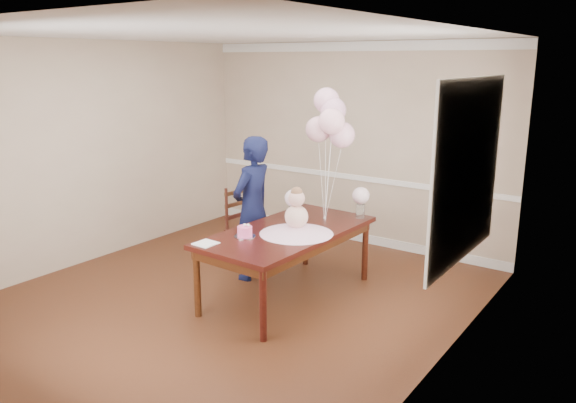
{
  "coord_description": "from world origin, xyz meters",
  "views": [
    {
      "loc": [
        3.67,
        -4.17,
        2.46
      ],
      "look_at": [
        0.45,
        0.39,
        1.05
      ],
      "focal_mm": 35.0,
      "sensor_mm": 36.0,
      "label": 1
    }
  ],
  "objects_px": {
    "birthday_cake": "(245,231)",
    "dining_chair_seat": "(248,231)",
    "woman": "(252,208)",
    "dining_table_top": "(288,232)"
  },
  "relations": [
    {
      "from": "birthday_cake",
      "to": "dining_chair_seat",
      "type": "relative_size",
      "value": 0.36
    },
    {
      "from": "dining_chair_seat",
      "to": "woman",
      "type": "distance_m",
      "value": 0.59
    },
    {
      "from": "woman",
      "to": "dining_chair_seat",
      "type": "bearing_deg",
      "value": -135.24
    },
    {
      "from": "birthday_cake",
      "to": "woman",
      "type": "relative_size",
      "value": 0.09
    },
    {
      "from": "dining_chair_seat",
      "to": "dining_table_top",
      "type": "bearing_deg",
      "value": -23.8
    },
    {
      "from": "dining_table_top",
      "to": "birthday_cake",
      "type": "relative_size",
      "value": 13.33
    },
    {
      "from": "birthday_cake",
      "to": "woman",
      "type": "distance_m",
      "value": 0.81
    },
    {
      "from": "birthday_cake",
      "to": "dining_chair_seat",
      "type": "bearing_deg",
      "value": 128.11
    },
    {
      "from": "dining_table_top",
      "to": "dining_chair_seat",
      "type": "bearing_deg",
      "value": 153.29
    },
    {
      "from": "birthday_cake",
      "to": "dining_chair_seat",
      "type": "xyz_separation_m",
      "value": [
        -0.76,
        0.97,
        -0.38
      ]
    }
  ]
}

